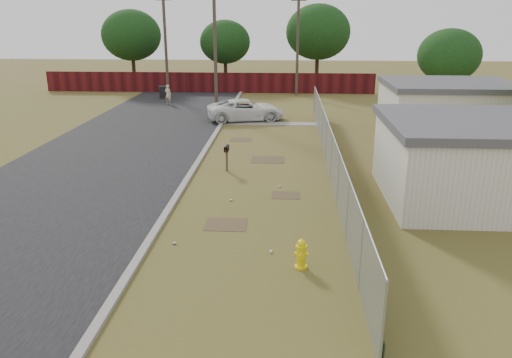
# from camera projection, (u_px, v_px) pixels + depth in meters

# --- Properties ---
(ground) EXTENTS (120.00, 120.00, 0.00)m
(ground) POSITION_uv_depth(u_px,v_px,m) (258.00, 179.00, 21.44)
(ground) COLOR brown
(ground) RESTS_ON ground
(street) EXTENTS (15.10, 60.00, 0.12)m
(street) POSITION_uv_depth(u_px,v_px,m) (152.00, 134.00, 29.47)
(street) COLOR black
(street) RESTS_ON ground
(chainlink_fence) EXTENTS (0.10, 27.06, 2.02)m
(chainlink_fence) POSITION_uv_depth(u_px,v_px,m) (330.00, 156.00, 21.99)
(chainlink_fence) COLOR #92959A
(chainlink_fence) RESTS_ON ground
(privacy_fence) EXTENTS (30.00, 0.12, 1.80)m
(privacy_fence) POSITION_uv_depth(u_px,v_px,m) (208.00, 83.00, 45.22)
(privacy_fence) COLOR #4E1012
(privacy_fence) RESTS_ON ground
(utility_poles) EXTENTS (12.60, 8.24, 9.00)m
(utility_poles) POSITION_uv_depth(u_px,v_px,m) (227.00, 42.00, 39.79)
(utility_poles) COLOR brown
(utility_poles) RESTS_ON ground
(houses) EXTENTS (9.30, 17.24, 3.10)m
(houses) POSITION_uv_depth(u_px,v_px,m) (468.00, 130.00, 23.36)
(houses) COLOR beige
(houses) RESTS_ON ground
(horizon_trees) EXTENTS (33.32, 31.94, 7.78)m
(horizon_trees) POSITION_uv_depth(u_px,v_px,m) (284.00, 41.00, 42.29)
(horizon_trees) COLOR #362218
(horizon_trees) RESTS_ON ground
(fire_hydrant) EXTENTS (0.40, 0.40, 0.89)m
(fire_hydrant) POSITION_uv_depth(u_px,v_px,m) (301.00, 254.00, 13.76)
(fire_hydrant) COLOR yellow
(fire_hydrant) RESTS_ON ground
(mailbox) EXTENTS (0.20, 0.52, 1.19)m
(mailbox) POSITION_uv_depth(u_px,v_px,m) (227.00, 151.00, 22.24)
(mailbox) COLOR brown
(mailbox) RESTS_ON ground
(pickup_truck) EXTENTS (5.54, 3.60, 1.42)m
(pickup_truck) POSITION_uv_depth(u_px,v_px,m) (246.00, 110.00, 33.20)
(pickup_truck) COLOR white
(pickup_truck) RESTS_ON ground
(pedestrian) EXTENTS (0.66, 0.55, 1.55)m
(pedestrian) POSITION_uv_depth(u_px,v_px,m) (168.00, 95.00, 39.18)
(pedestrian) COLOR beige
(pedestrian) RESTS_ON ground
(trash_bin) EXTENTS (0.88, 0.86, 1.03)m
(trash_bin) POSITION_uv_depth(u_px,v_px,m) (163.00, 92.00, 42.04)
(trash_bin) COLOR black
(trash_bin) RESTS_ON ground
(scattered_litter) EXTENTS (3.25, 6.07, 0.07)m
(scattered_litter) POSITION_uv_depth(u_px,v_px,m) (241.00, 216.00, 17.33)
(scattered_litter) COLOR silver
(scattered_litter) RESTS_ON ground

